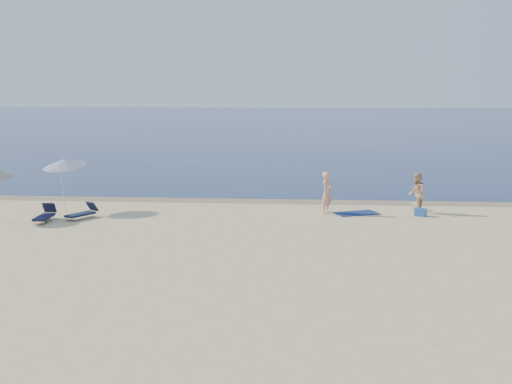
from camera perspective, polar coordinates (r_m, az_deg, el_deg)
ground at (r=13.23m, az=-1.01°, el=-15.52°), size 160.00×160.00×0.00m
sea at (r=112.11m, az=3.88°, el=6.32°), size 240.00×160.00×0.01m
wet_sand_strip at (r=31.87m, az=2.30°, el=-0.82°), size 240.00×1.60×0.00m
person_left at (r=28.77m, az=6.34°, el=-0.07°), size 0.72×0.82×1.88m
person_right at (r=29.59m, az=14.09°, el=-0.09°), size 0.82×0.98×1.81m
beach_towel at (r=29.06m, az=8.92°, el=-1.88°), size 2.17×1.72×0.03m
white_bag at (r=30.45m, az=14.05°, el=-1.25°), size 0.48×0.45×0.33m
blue_cooler at (r=29.03m, az=14.42°, el=-1.76°), size 0.58×0.51×0.34m
umbrella_near at (r=30.28m, az=-16.64°, el=2.51°), size 2.52×2.54×2.58m
lounger_left at (r=28.44m, az=-18.24°, el=-1.98°), size 0.62×1.63×0.71m
lounger_right at (r=28.59m, az=-15.18°, el=-1.81°), size 1.18×1.56×0.67m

